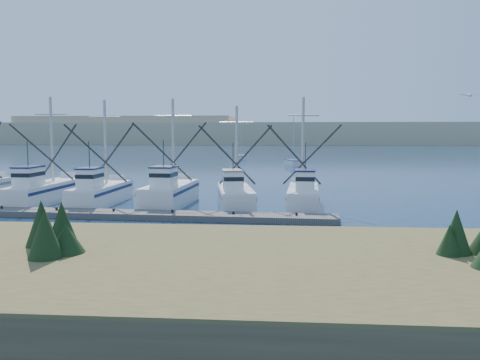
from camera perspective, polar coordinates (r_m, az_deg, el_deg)
name	(u,v)px	position (r m, az deg, el deg)	size (l,w,h in m)	color
ground	(269,238)	(24.95, 3.55, -7.11)	(500.00, 500.00, 0.00)	#0D243B
shore_bank	(21,279)	(17.21, -25.15, -10.87)	(40.00, 10.00, 1.60)	#4C422D
floating_dock	(114,214)	(32.07, -15.14, -4.04)	(29.30, 1.95, 0.39)	#625D57
dune_ridge	(274,133)	(234.32, 4.18, 5.68)	(360.00, 60.00, 10.00)	tan
trawler_fleet	(124,193)	(36.93, -13.92, -1.52)	(28.60, 9.21, 10.11)	silver
sailboat_near	(293,163)	(79.22, 6.50, 2.12)	(2.88, 5.35, 8.10)	silver
sailboat_far	(241,157)	(94.83, 0.09, 2.76)	(2.41, 5.21, 8.10)	silver
flying_gull	(470,95)	(32.41, 26.24, 9.28)	(1.25, 0.23, 0.23)	white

